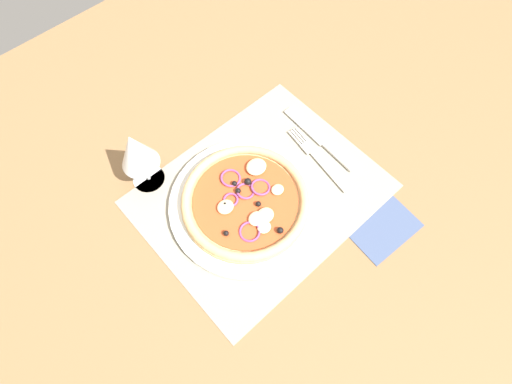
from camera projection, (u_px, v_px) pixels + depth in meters
ground_plane at (260, 197)px, 81.45cm from camera, size 190.00×140.00×2.40cm
placemat at (260, 194)px, 80.20cm from camera, size 45.15×35.94×0.40cm
plate at (246, 204)px, 78.28cm from camera, size 29.65×29.65×1.14cm
pizza at (246, 201)px, 76.81cm from camera, size 24.64×24.64×2.70cm
fork at (315, 156)px, 83.78cm from camera, size 4.06×18.03×0.44cm
knife at (318, 138)px, 85.79cm from camera, size 2.62×20.06×0.62cm
wine_glass at (136, 152)px, 73.02cm from camera, size 7.20×7.20×14.90cm
napkin at (379, 223)px, 77.41cm from camera, size 13.83×12.62×0.36cm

